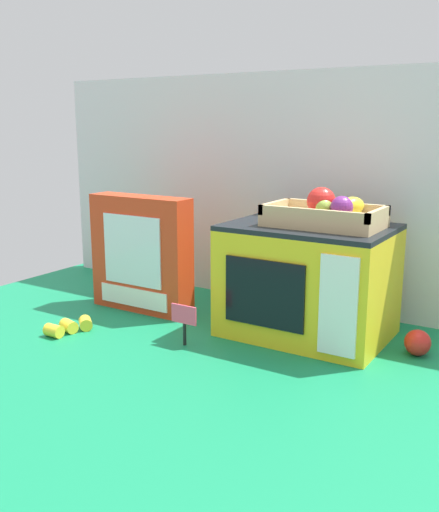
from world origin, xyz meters
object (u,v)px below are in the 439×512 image
object	(u,v)px
price_sign	(184,319)
loose_toy_banana	(70,327)
toy_microwave	(308,280)
food_groups_crate	(326,214)
loose_toy_apple	(418,343)
cookie_set_box	(141,254)

from	to	relation	value
price_sign	loose_toy_banana	world-z (taller)	price_sign
price_sign	toy_microwave	bearing A→B (deg)	46.45
toy_microwave	food_groups_crate	xyz separation A→B (m)	(0.04, -0.01, 0.17)
toy_microwave	loose_toy_apple	distance (m)	0.29
loose_toy_banana	loose_toy_apple	distance (m)	0.85
price_sign	loose_toy_banana	distance (m)	0.31
cookie_set_box	loose_toy_banana	size ratio (longest dim) A/B	2.58
price_sign	food_groups_crate	bearing A→B (deg)	40.23
toy_microwave	price_sign	bearing A→B (deg)	-133.55
food_groups_crate	loose_toy_banana	bearing A→B (deg)	-151.34
toy_microwave	cookie_set_box	size ratio (longest dim) A/B	1.21
cookie_set_box	loose_toy_apple	xyz separation A→B (m)	(0.75, 0.07, -0.13)
toy_microwave	cookie_set_box	world-z (taller)	cookie_set_box
toy_microwave	price_sign	distance (m)	0.32
food_groups_crate	loose_toy_apple	distance (m)	0.36
toy_microwave	loose_toy_apple	size ratio (longest dim) A/B	6.52
loose_toy_banana	cookie_set_box	bearing A→B (deg)	82.10
toy_microwave	loose_toy_apple	world-z (taller)	toy_microwave
cookie_set_box	toy_microwave	bearing A→B (deg)	7.51
cookie_set_box	loose_toy_banana	bearing A→B (deg)	-97.90
cookie_set_box	price_sign	world-z (taller)	cookie_set_box
loose_toy_banana	loose_toy_apple	world-z (taller)	loose_toy_apple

